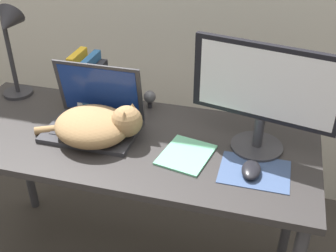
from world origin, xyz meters
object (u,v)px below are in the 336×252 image
at_px(laptop, 94,118).
at_px(external_monitor, 264,93).
at_px(cat, 97,125).
at_px(computer_mouse, 251,170).
at_px(book_row, 89,84).
at_px(desk_lamp, 10,38).
at_px(notepad, 186,155).
at_px(webcam, 150,97).

distance_m(laptop, external_monitor, 0.65).
xyz_separation_m(cat, computer_mouse, (0.58, -0.06, -0.04)).
xyz_separation_m(laptop, book_row, (-0.08, 0.15, 0.06)).
bearing_deg(external_monitor, computer_mouse, -91.60).
bearing_deg(book_row, desk_lamp, -179.17).
bearing_deg(book_row, cat, -60.04).
relative_size(cat, computer_mouse, 4.02).
bearing_deg(notepad, book_row, 153.67).
distance_m(book_row, desk_lamp, 0.38).
xyz_separation_m(computer_mouse, desk_lamp, (-1.04, 0.27, 0.26)).
distance_m(computer_mouse, desk_lamp, 1.11).
height_order(computer_mouse, notepad, computer_mouse).
height_order(cat, external_monitor, external_monitor).
bearing_deg(book_row, external_monitor, -9.29).
distance_m(external_monitor, notepad, 0.35).
bearing_deg(external_monitor, notepad, -153.96).
distance_m(external_monitor, webcam, 0.54).
xyz_separation_m(book_row, desk_lamp, (-0.34, -0.00, 0.17)).
height_order(laptop, webcam, laptop).
distance_m(laptop, notepad, 0.40).
bearing_deg(desk_lamp, external_monitor, -6.08).
bearing_deg(external_monitor, webcam, 158.67).
xyz_separation_m(computer_mouse, book_row, (-0.71, 0.28, 0.09)).
xyz_separation_m(external_monitor, webcam, (-0.47, 0.18, -0.18)).
relative_size(external_monitor, book_row, 2.05).
distance_m(laptop, cat, 0.08).
height_order(laptop, cat, laptop).
bearing_deg(cat, computer_mouse, -5.82).
distance_m(laptop, book_row, 0.19).
height_order(book_row, desk_lamp, desk_lamp).
relative_size(cat, external_monitor, 0.84).
distance_m(computer_mouse, webcam, 0.58).
distance_m(book_row, notepad, 0.54).
xyz_separation_m(external_monitor, computer_mouse, (-0.00, -0.16, -0.21)).
relative_size(external_monitor, webcam, 6.51).
relative_size(computer_mouse, book_row, 0.43).
bearing_deg(notepad, webcam, 127.49).
bearing_deg(desk_lamp, laptop, -19.69).
height_order(book_row, webcam, book_row).
bearing_deg(cat, desk_lamp, 155.11).
bearing_deg(cat, notepad, -2.46).
distance_m(cat, notepad, 0.35).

